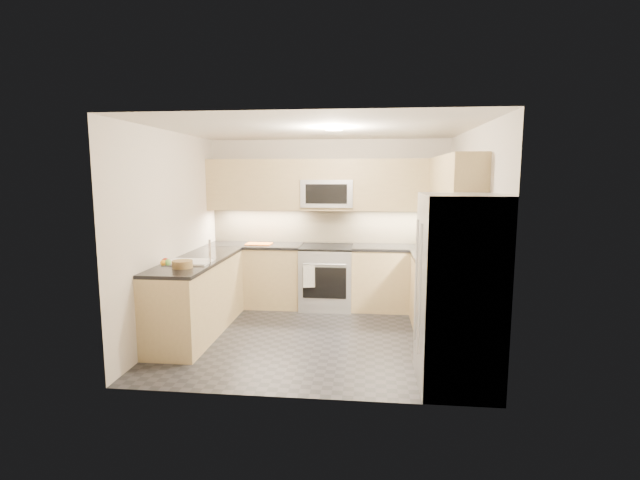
{
  "coord_description": "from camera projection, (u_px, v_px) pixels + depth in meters",
  "views": [
    {
      "loc": [
        0.61,
        -5.45,
        1.97
      ],
      "look_at": [
        0.0,
        0.35,
        1.15
      ],
      "focal_mm": 26.0,
      "sensor_mm": 36.0,
      "label": 1
    }
  ],
  "objects": [
    {
      "name": "floor",
      "position": [
        317.0,
        336.0,
        5.7
      ],
      "size": [
        3.6,
        3.2,
        0.0
      ],
      "primitive_type": "cube",
      "color": "black",
      "rests_on": "ground"
    },
    {
      "name": "ceiling",
      "position": [
        317.0,
        129.0,
        5.35
      ],
      "size": [
        3.6,
        3.2,
        0.02
      ],
      "primitive_type": "cube",
      "color": "beige",
      "rests_on": "wall_back"
    },
    {
      "name": "wall_back",
      "position": [
        329.0,
        222.0,
        7.1
      ],
      "size": [
        3.6,
        0.02,
        2.5
      ],
      "primitive_type": "cube",
      "color": "beige",
      "rests_on": "floor"
    },
    {
      "name": "wall_front",
      "position": [
        296.0,
        260.0,
        3.95
      ],
      "size": [
        3.6,
        0.02,
        2.5
      ],
      "primitive_type": "cube",
      "color": "beige",
      "rests_on": "floor"
    },
    {
      "name": "wall_left",
      "position": [
        172.0,
        234.0,
        5.71
      ],
      "size": [
        0.02,
        3.2,
        2.5
      ],
      "primitive_type": "cube",
      "color": "beige",
      "rests_on": "floor"
    },
    {
      "name": "wall_right",
      "position": [
        472.0,
        238.0,
        5.34
      ],
      "size": [
        0.02,
        3.2,
        2.5
      ],
      "primitive_type": "cube",
      "color": "beige",
      "rests_on": "floor"
    },
    {
      "name": "base_cab_back_left",
      "position": [
        255.0,
        276.0,
        7.03
      ],
      "size": [
        1.42,
        0.6,
        0.9
      ],
      "primitive_type": "cube",
      "color": "tan",
      "rests_on": "floor"
    },
    {
      "name": "base_cab_back_right",
      "position": [
        400.0,
        279.0,
        6.8
      ],
      "size": [
        1.42,
        0.6,
        0.9
      ],
      "primitive_type": "cube",
      "color": "tan",
      "rests_on": "floor"
    },
    {
      "name": "base_cab_right",
      "position": [
        441.0,
        301.0,
        5.63
      ],
      "size": [
        0.6,
        1.7,
        0.9
      ],
      "primitive_type": "cube",
      "color": "tan",
      "rests_on": "floor"
    },
    {
      "name": "base_cab_peninsula",
      "position": [
        198.0,
        297.0,
        5.79
      ],
      "size": [
        0.6,
        2.0,
        0.9
      ],
      "primitive_type": "cube",
      "color": "tan",
      "rests_on": "floor"
    },
    {
      "name": "countertop_back_left",
      "position": [
        255.0,
        245.0,
        6.97
      ],
      "size": [
        1.42,
        0.63,
        0.04
      ],
      "primitive_type": "cube",
      "color": "black",
      "rests_on": "base_cab_back_left"
    },
    {
      "name": "countertop_back_right",
      "position": [
        401.0,
        248.0,
        6.74
      ],
      "size": [
        1.42,
        0.63,
        0.04
      ],
      "primitive_type": "cube",
      "color": "black",
      "rests_on": "base_cab_back_right"
    },
    {
      "name": "countertop_right",
      "position": [
        442.0,
        263.0,
        5.56
      ],
      "size": [
        0.63,
        1.7,
        0.04
      ],
      "primitive_type": "cube",
      "color": "black",
      "rests_on": "base_cab_right"
    },
    {
      "name": "countertop_peninsula",
      "position": [
        197.0,
        261.0,
        5.73
      ],
      "size": [
        0.63,
        2.0,
        0.04
      ],
      "primitive_type": "cube",
      "color": "black",
      "rests_on": "base_cab_peninsula"
    },
    {
      "name": "upper_cab_back",
      "position": [
        328.0,
        185.0,
        6.85
      ],
      "size": [
        3.6,
        0.35,
        0.75
      ],
      "primitive_type": "cube",
      "color": "tan",
      "rests_on": "wall_back"
    },
    {
      "name": "upper_cab_right",
      "position": [
        454.0,
        187.0,
        5.55
      ],
      "size": [
        0.35,
        1.95,
        0.75
      ],
      "primitive_type": "cube",
      "color": "tan",
      "rests_on": "wall_right"
    },
    {
      "name": "backsplash_back",
      "position": [
        329.0,
        226.0,
        7.1
      ],
      "size": [
        3.6,
        0.01,
        0.51
      ],
      "primitive_type": "cube",
      "color": "tan",
      "rests_on": "wall_back"
    },
    {
      "name": "backsplash_right",
      "position": [
        463.0,
        237.0,
        5.79
      ],
      "size": [
        0.01,
        2.3,
        0.51
      ],
      "primitive_type": "cube",
      "color": "tan",
      "rests_on": "wall_right"
    },
    {
      "name": "gas_range",
      "position": [
        327.0,
        278.0,
        6.89
      ],
      "size": [
        0.76,
        0.65,
        0.91
      ],
      "primitive_type": "cube",
      "color": "#A6A9AE",
      "rests_on": "floor"
    },
    {
      "name": "range_cooktop",
      "position": [
        327.0,
        247.0,
        6.83
      ],
      "size": [
        0.76,
        0.65,
        0.03
      ],
      "primitive_type": "cube",
      "color": "black",
      "rests_on": "gas_range"
    },
    {
      "name": "oven_door_glass",
      "position": [
        324.0,
        283.0,
        6.57
      ],
      "size": [
        0.62,
        0.02,
        0.45
      ],
      "primitive_type": "cube",
      "color": "black",
      "rests_on": "gas_range"
    },
    {
      "name": "oven_handle",
      "position": [
        324.0,
        265.0,
        6.51
      ],
      "size": [
        0.6,
        0.02,
        0.02
      ],
      "primitive_type": "cylinder",
      "rotation": [
        0.0,
        1.57,
        0.0
      ],
      "color": "#B2B5BA",
      "rests_on": "gas_range"
    },
    {
      "name": "microwave",
      "position": [
        327.0,
        193.0,
        6.84
      ],
      "size": [
        0.76,
        0.4,
        0.4
      ],
      "primitive_type": "cube",
      "color": "#A9ABB1",
      "rests_on": "upper_cab_back"
    },
    {
      "name": "microwave_door",
      "position": [
        326.0,
        194.0,
        6.64
      ],
      "size": [
        0.6,
        0.01,
        0.28
      ],
      "primitive_type": "cube",
      "color": "black",
      "rests_on": "microwave"
    },
    {
      "name": "refrigerator",
      "position": [
        458.0,
        291.0,
        4.29
      ],
      "size": [
        0.7,
        0.9,
        1.8
      ],
      "primitive_type": "cube",
      "color": "#ABAEB3",
      "rests_on": "floor"
    },
    {
      "name": "fridge_handle_left",
      "position": [
        420.0,
        290.0,
        4.15
      ],
      "size": [
        0.02,
        0.02,
        1.2
      ],
      "primitive_type": "cylinder",
      "color": "#B2B5BA",
      "rests_on": "refrigerator"
    },
    {
      "name": "fridge_handle_right",
      "position": [
        416.0,
        281.0,
        4.5
      ],
      "size": [
        0.02,
        0.02,
        1.2
      ],
      "primitive_type": "cylinder",
      "color": "#B2B5BA",
      "rests_on": "refrigerator"
    },
    {
      "name": "sink_basin",
      "position": [
        189.0,
        268.0,
        5.49
      ],
      "size": [
        0.52,
        0.38,
        0.16
      ],
      "primitive_type": "cube",
      "color": "white",
      "rests_on": "base_cab_peninsula"
    },
    {
      "name": "faucet",
      "position": [
        210.0,
        251.0,
        5.43
      ],
      "size": [
        0.03,
        0.03,
        0.28
      ],
      "primitive_type": "cylinder",
      "color": "silver",
      "rests_on": "countertop_peninsula"
    },
    {
      "name": "utensil_bowl",
      "position": [
        429.0,
        242.0,
        6.62
      ],
      "size": [
        0.35,
        0.35,
        0.17
      ],
      "primitive_type": "cylinder",
      "rotation": [
        0.0,
        0.0,
        0.16
      ],
      "color": "#4CA446",
      "rests_on": "countertop_back_right"
    },
    {
      "name": "cutting_board",
      "position": [
        259.0,
        244.0,
        6.94
      ],
      "size": [
        0.38,
        0.27,
        0.01
      ],
      "primitive_type": "cube",
      "rotation": [
        0.0,
        0.0,
        -0.01
      ],
      "color": "orange",
      "rests_on": "countertop_back_left"
    },
    {
      "name": "fruit_basket",
      "position": [
        182.0,
        264.0,
        5.17
      ],
      "size": [
        0.27,
        0.27,
        0.08
      ],
      "primitive_type": "cylinder",
      "rotation": [
        0.0,
        0.0,
        0.22
      ],
      "color": "olive",
      "rests_on": "countertop_peninsula"
    },
    {
      "name": "fruit_apple",
      "position": [
        165.0,
        262.0,
        4.93
      ],
      "size": [
        0.08,
        0.08,
        0.08
      ],
      "primitive_type": "sphere",
      "color": "#B22314",
      "rests_on": "fruit_basket"
    },
    {
      "name": "fruit_pear",
      "position": [
        168.0,
        262.0,
        4.89
      ],
      "size": [
        0.07,
        0.07,
        0.07
      ],
      "primitive_type": "sphere",
      "color": "#6DBE51",
      "rests_on": "fruit_basket"
    },
    {
      "name": "dish_towel_check",
      "position": [
        309.0,
        276.0,
        6.54
      ],
      "size": [
        0.17,
        0.05,
        0.32
      ],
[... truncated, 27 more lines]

